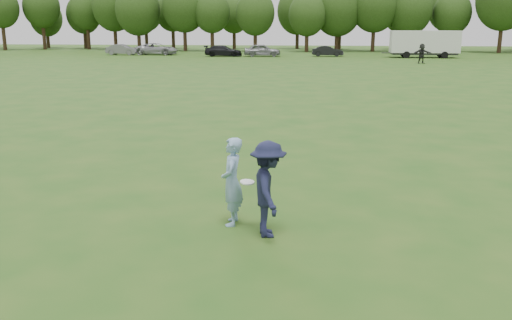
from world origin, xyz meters
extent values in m
plane|color=#224E16|center=(0.00, 0.00, 0.00)|extent=(200.00, 200.00, 0.00)
imported|color=#83A6CA|center=(-0.96, 0.14, 0.85)|extent=(0.44, 0.64, 1.70)
imported|color=#191C38|center=(-0.23, -0.35, 0.88)|extent=(0.88, 1.25, 1.76)
imported|color=black|center=(10.81, 48.22, 1.00)|extent=(1.95, 1.13, 2.00)
imported|color=slate|center=(-25.51, 60.63, 0.70)|extent=(4.31, 1.75, 1.39)
imported|color=#9D9CA0|center=(-21.05, 61.36, 0.77)|extent=(5.60, 2.68, 1.54)
imported|color=black|center=(-11.67, 58.86, 0.68)|extent=(4.78, 2.08, 1.37)
imported|color=gray|center=(-6.76, 59.16, 0.78)|extent=(4.74, 2.28, 1.56)
imported|color=black|center=(1.39, 60.36, 0.65)|extent=(3.96, 1.44, 1.30)
cylinder|color=white|center=(-0.65, -0.06, 0.91)|extent=(0.28, 0.27, 0.06)
cube|color=silver|center=(12.91, 58.88, 1.90)|extent=(8.00, 2.50, 2.60)
cube|color=black|center=(12.91, 58.88, 0.50)|extent=(7.60, 2.30, 0.25)
cylinder|color=black|center=(10.71, 57.63, 0.40)|extent=(0.80, 0.25, 0.80)
cylinder|color=black|center=(10.71, 60.13, 0.40)|extent=(0.80, 0.25, 0.80)
cylinder|color=black|center=(15.11, 57.63, 0.40)|extent=(0.80, 0.25, 0.80)
cylinder|color=black|center=(15.11, 60.13, 0.40)|extent=(0.80, 0.25, 0.80)
cube|color=#333333|center=(8.51, 58.88, 0.55)|extent=(1.20, 0.15, 0.12)
cylinder|color=#332114|center=(-49.35, 72.76, 2.09)|extent=(0.56, 0.56, 4.18)
ellipsoid|color=#213612|center=(-49.35, 72.76, 6.48)|extent=(5.42, 5.42, 6.23)
cylinder|color=#332114|center=(-44.47, 76.22, 2.13)|extent=(0.56, 0.56, 4.26)
ellipsoid|color=#213612|center=(-44.47, 76.22, 6.72)|extent=(5.79, 5.79, 6.66)
cylinder|color=#332114|center=(-37.59, 77.79, 1.96)|extent=(0.56, 0.56, 3.91)
ellipsoid|color=#213612|center=(-37.59, 77.79, 6.24)|extent=(5.47, 5.47, 6.29)
cylinder|color=#332114|center=(-32.29, 76.03, 1.92)|extent=(0.56, 0.56, 3.83)
ellipsoid|color=#213612|center=(-32.29, 76.03, 6.70)|extent=(6.75, 6.75, 7.76)
cylinder|color=#332114|center=(-27.39, 73.06, 1.63)|extent=(0.56, 0.56, 3.25)
ellipsoid|color=#213612|center=(-27.39, 73.06, 6.13)|extent=(6.76, 6.76, 7.78)
cylinder|color=#332114|center=(-20.22, 73.48, 1.86)|extent=(0.56, 0.56, 3.71)
ellipsoid|color=#213612|center=(-20.22, 73.48, 6.55)|extent=(6.68, 6.68, 7.68)
cylinder|color=#332114|center=(-15.90, 73.09, 1.73)|extent=(0.56, 0.56, 3.46)
ellipsoid|color=#213612|center=(-15.90, 73.09, 5.79)|extent=(5.49, 5.49, 6.31)
cylinder|color=#332114|center=(-9.32, 72.95, 1.57)|extent=(0.56, 0.56, 3.14)
ellipsoid|color=#213612|center=(-9.32, 72.95, 5.60)|extent=(5.78, 5.78, 6.64)
cylinder|color=#332114|center=(-1.61, 72.69, 1.51)|extent=(0.56, 0.56, 3.01)
ellipsoid|color=#213612|center=(-1.61, 72.69, 5.34)|extent=(5.46, 5.46, 6.28)
cylinder|color=#332114|center=(2.83, 75.07, 1.61)|extent=(0.56, 0.56, 3.23)
ellipsoid|color=#213612|center=(2.83, 75.07, 6.32)|extent=(7.29, 7.29, 8.38)
cylinder|color=#332114|center=(8.24, 74.97, 1.88)|extent=(0.56, 0.56, 3.77)
ellipsoid|color=#213612|center=(8.24, 74.97, 6.72)|extent=(6.95, 6.95, 8.00)
cylinder|color=#332114|center=(13.38, 75.56, 1.66)|extent=(0.56, 0.56, 3.33)
ellipsoid|color=#213612|center=(13.38, 75.56, 6.18)|extent=(6.71, 6.71, 7.71)
cylinder|color=#332114|center=(19.58, 75.81, 1.61)|extent=(0.56, 0.56, 3.22)
ellipsoid|color=#213612|center=(19.58, 75.81, 5.57)|extent=(5.54, 5.54, 6.37)
cylinder|color=#332114|center=(25.83, 72.87, 2.08)|extent=(0.56, 0.56, 4.15)
cylinder|color=#332114|center=(-47.10, 82.53, 1.36)|extent=(0.56, 0.56, 2.73)
ellipsoid|color=#213612|center=(-47.10, 82.53, 5.05)|extent=(5.45, 5.45, 6.27)
cylinder|color=#332114|center=(-39.55, 80.93, 1.63)|extent=(0.56, 0.56, 3.25)
ellipsoid|color=#213612|center=(-39.55, 80.93, 5.67)|extent=(5.68, 5.68, 6.53)
cylinder|color=#332114|center=(-29.72, 83.93, 1.81)|extent=(0.56, 0.56, 3.62)
ellipsoid|color=#213612|center=(-29.72, 83.93, 6.09)|extent=(5.80, 5.80, 6.67)
cylinder|color=#332114|center=(-24.24, 81.39, 1.80)|extent=(0.56, 0.56, 3.61)
ellipsoid|color=#213612|center=(-24.24, 81.39, 5.98)|extent=(5.58, 5.58, 6.42)
cylinder|color=#332114|center=(-13.94, 81.92, 1.65)|extent=(0.56, 0.56, 3.29)
ellipsoid|color=#213612|center=(-13.94, 81.92, 5.55)|extent=(5.30, 5.30, 6.09)
cylinder|color=#332114|center=(-3.49, 83.39, 1.64)|extent=(0.56, 0.56, 3.28)
ellipsoid|color=#213612|center=(-3.49, 83.39, 6.16)|extent=(6.78, 6.78, 7.79)
cylinder|color=#332114|center=(3.45, 81.85, 1.56)|extent=(0.56, 0.56, 3.11)
ellipsoid|color=#213612|center=(3.45, 81.85, 5.38)|extent=(5.34, 5.34, 6.14)
cylinder|color=#332114|center=(12.88, 83.26, 1.75)|extent=(0.56, 0.56, 3.50)
ellipsoid|color=#213612|center=(12.88, 83.26, 5.55)|extent=(4.82, 4.82, 5.54)
cylinder|color=#332114|center=(20.66, 83.86, 1.90)|extent=(0.56, 0.56, 3.80)
ellipsoid|color=#213612|center=(20.66, 83.86, 6.49)|extent=(6.34, 6.34, 7.29)
camera|label=1|loc=(0.66, -9.61, 3.72)|focal=38.00mm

